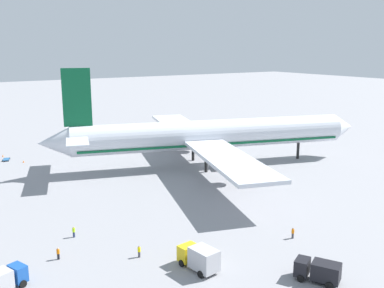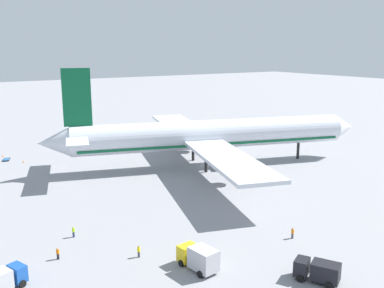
{
  "view_description": "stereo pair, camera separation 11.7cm",
  "coord_description": "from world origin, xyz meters",
  "px_view_note": "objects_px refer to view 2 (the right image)",
  "views": [
    {
      "loc": [
        -58.58,
        -82.47,
        27.48
      ],
      "look_at": [
        -3.24,
        3.91,
        4.79
      ],
      "focal_mm": 40.95,
      "sensor_mm": 36.0,
      "label": 1
    },
    {
      "loc": [
        -58.48,
        -82.53,
        27.48
      ],
      "look_at": [
        -3.24,
        3.91,
        4.79
      ],
      "focal_mm": 40.95,
      "sensor_mm": 36.0,
      "label": 2
    }
  ],
  "objects_px": {
    "airliner": "(207,135)",
    "traffic_cone_1": "(225,127)",
    "service_truck_3": "(318,270)",
    "service_truck_4": "(199,257)",
    "traffic_cone_3": "(24,161)",
    "service_truck_0": "(4,279)",
    "traffic_cone_0": "(3,156)",
    "ground_worker_0": "(293,233)",
    "ground_worker_4": "(73,232)",
    "baggage_cart_0": "(141,131)",
    "traffic_cone_4": "(304,137)",
    "ground_worker_5": "(139,251)",
    "baggage_cart_1": "(6,159)",
    "ground_worker_2": "(58,253)"
  },
  "relations": [
    {
      "from": "service_truck_4",
      "to": "traffic_cone_0",
      "type": "relative_size",
      "value": 10.89
    },
    {
      "from": "service_truck_3",
      "to": "traffic_cone_3",
      "type": "distance_m",
      "value": 79.03
    },
    {
      "from": "airliner",
      "to": "service_truck_0",
      "type": "distance_m",
      "value": 60.84
    },
    {
      "from": "service_truck_3",
      "to": "traffic_cone_0",
      "type": "distance_m",
      "value": 88.48
    },
    {
      "from": "ground_worker_0",
      "to": "ground_worker_2",
      "type": "xyz_separation_m",
      "value": [
        -30.95,
        12.04,
        0.01
      ]
    },
    {
      "from": "service_truck_0",
      "to": "baggage_cart_1",
      "type": "bearing_deg",
      "value": 79.78
    },
    {
      "from": "ground_worker_5",
      "to": "traffic_cone_0",
      "type": "relative_size",
      "value": 2.92
    },
    {
      "from": "ground_worker_2",
      "to": "traffic_cone_1",
      "type": "relative_size",
      "value": 2.96
    },
    {
      "from": "ground_worker_0",
      "to": "ground_worker_4",
      "type": "distance_m",
      "value": 32.32
    },
    {
      "from": "ground_worker_2",
      "to": "ground_worker_5",
      "type": "relative_size",
      "value": 1.01
    },
    {
      "from": "ground_worker_2",
      "to": "ground_worker_0",
      "type": "bearing_deg",
      "value": -21.27
    },
    {
      "from": "ground_worker_5",
      "to": "traffic_cone_3",
      "type": "xyz_separation_m",
      "value": [
        -2.13,
        59.87,
        -0.54
      ]
    },
    {
      "from": "service_truck_4",
      "to": "traffic_cone_3",
      "type": "bearing_deg",
      "value": 96.01
    },
    {
      "from": "service_truck_3",
      "to": "ground_worker_2",
      "type": "height_order",
      "value": "service_truck_3"
    },
    {
      "from": "service_truck_4",
      "to": "traffic_cone_1",
      "type": "height_order",
      "value": "service_truck_4"
    },
    {
      "from": "service_truck_0",
      "to": "service_truck_3",
      "type": "xyz_separation_m",
      "value": [
        32.03,
        -18.12,
        -0.01
      ]
    },
    {
      "from": "service_truck_4",
      "to": "ground_worker_2",
      "type": "bearing_deg",
      "value": 138.96
    },
    {
      "from": "baggage_cart_1",
      "to": "ground_worker_0",
      "type": "bearing_deg",
      "value": -69.3
    },
    {
      "from": "traffic_cone_4",
      "to": "traffic_cone_1",
      "type": "bearing_deg",
      "value": 112.26
    },
    {
      "from": "service_truck_3",
      "to": "service_truck_4",
      "type": "xyz_separation_m",
      "value": [
        -10.39,
        10.05,
        0.22
      ]
    },
    {
      "from": "ground_worker_4",
      "to": "ground_worker_5",
      "type": "height_order",
      "value": "ground_worker_4"
    },
    {
      "from": "service_truck_0",
      "to": "ground_worker_0",
      "type": "height_order",
      "value": "service_truck_0"
    },
    {
      "from": "service_truck_0",
      "to": "traffic_cone_3",
      "type": "xyz_separation_m",
      "value": [
        14.58,
        58.95,
        -1.18
      ]
    },
    {
      "from": "ground_worker_4",
      "to": "baggage_cart_0",
      "type": "bearing_deg",
      "value": 57.0
    },
    {
      "from": "ground_worker_5",
      "to": "traffic_cone_0",
      "type": "bearing_deg",
      "value": 94.41
    },
    {
      "from": "traffic_cone_0",
      "to": "traffic_cone_4",
      "type": "xyz_separation_m",
      "value": [
        83.35,
        -24.49,
        0.0
      ]
    },
    {
      "from": "baggage_cart_1",
      "to": "traffic_cone_3",
      "type": "height_order",
      "value": "traffic_cone_3"
    },
    {
      "from": "traffic_cone_4",
      "to": "airliner",
      "type": "bearing_deg",
      "value": -166.29
    },
    {
      "from": "service_truck_0",
      "to": "baggage_cart_0",
      "type": "height_order",
      "value": "service_truck_0"
    },
    {
      "from": "service_truck_3",
      "to": "ground_worker_2",
      "type": "xyz_separation_m",
      "value": [
        -24.61,
        22.43,
        -0.62
      ]
    },
    {
      "from": "traffic_cone_0",
      "to": "ground_worker_0",
      "type": "bearing_deg",
      "value": -70.39
    },
    {
      "from": "baggage_cart_0",
      "to": "baggage_cart_1",
      "type": "relative_size",
      "value": 0.78
    },
    {
      "from": "service_truck_3",
      "to": "traffic_cone_3",
      "type": "xyz_separation_m",
      "value": [
        -17.45,
        77.07,
        -1.17
      ]
    },
    {
      "from": "service_truck_3",
      "to": "traffic_cone_4",
      "type": "height_order",
      "value": "service_truck_3"
    },
    {
      "from": "ground_worker_0",
      "to": "traffic_cone_3",
      "type": "distance_m",
      "value": 70.8
    },
    {
      "from": "baggage_cart_0",
      "to": "ground_worker_2",
      "type": "bearing_deg",
      "value": -123.12
    },
    {
      "from": "traffic_cone_0",
      "to": "traffic_cone_1",
      "type": "height_order",
      "value": "same"
    },
    {
      "from": "traffic_cone_4",
      "to": "baggage_cart_1",
      "type": "bearing_deg",
      "value": 166.46
    },
    {
      "from": "ground_worker_2",
      "to": "traffic_cone_3",
      "type": "height_order",
      "value": "ground_worker_2"
    },
    {
      "from": "service_truck_0",
      "to": "baggage_cart_0",
      "type": "bearing_deg",
      "value": 54.63
    },
    {
      "from": "service_truck_3",
      "to": "traffic_cone_3",
      "type": "bearing_deg",
      "value": 102.75
    },
    {
      "from": "baggage_cart_0",
      "to": "traffic_cone_4",
      "type": "xyz_separation_m",
      "value": [
        37.94,
        -36.61,
        0.01
      ]
    },
    {
      "from": "traffic_cone_4",
      "to": "service_truck_3",
      "type": "bearing_deg",
      "value": -135.55
    },
    {
      "from": "ground_worker_0",
      "to": "baggage_cart_0",
      "type": "bearing_deg",
      "value": 78.12
    },
    {
      "from": "airliner",
      "to": "traffic_cone_1",
      "type": "height_order",
      "value": "airliner"
    },
    {
      "from": "service_truck_3",
      "to": "traffic_cone_0",
      "type": "xyz_separation_m",
      "value": [
        -20.62,
        86.04,
        -1.17
      ]
    },
    {
      "from": "traffic_cone_4",
      "to": "ground_worker_5",
      "type": "bearing_deg",
      "value": -150.4
    },
    {
      "from": "ground_worker_4",
      "to": "ground_worker_5",
      "type": "xyz_separation_m",
      "value": [
        5.37,
        -10.93,
        -0.03
      ]
    },
    {
      "from": "service_truck_4",
      "to": "ground_worker_0",
      "type": "relative_size",
      "value": 3.71
    },
    {
      "from": "airliner",
      "to": "ground_worker_5",
      "type": "relative_size",
      "value": 47.0
    }
  ]
}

